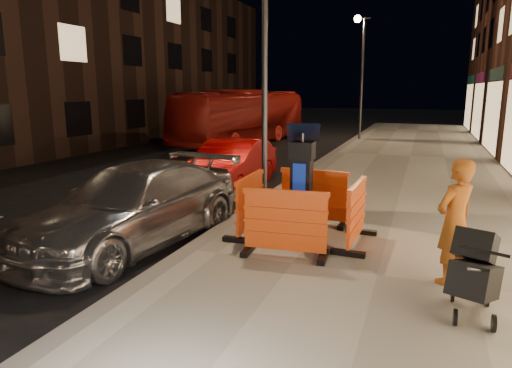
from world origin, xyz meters
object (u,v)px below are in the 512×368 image
(parking_kiosk, at_px, (301,185))
(barrier_front, at_px, (285,223))
(car_red, at_px, (232,189))
(man, at_px, (455,222))
(car_silver, at_px, (136,243))
(bus_doubledecker, at_px, (243,144))
(barrier_bldgside, at_px, (356,214))
(barrier_kerbside, at_px, (250,204))
(barrier_back, at_px, (314,197))
(stroller, at_px, (475,276))

(parking_kiosk, height_order, barrier_front, parking_kiosk)
(car_red, relative_size, man, 2.44)
(car_silver, height_order, bus_doubledecker, bus_doubledecker)
(barrier_bldgside, distance_m, man, 1.84)
(barrier_kerbside, distance_m, car_red, 4.44)
(barrier_back, xyz_separation_m, barrier_bldgside, (0.95, -0.95, 0.00))
(barrier_front, bearing_deg, stroller, -27.06)
(barrier_back, bearing_deg, barrier_bldgside, -41.60)
(parking_kiosk, xyz_separation_m, barrier_bldgside, (0.95, 0.00, -0.42))
(car_red, bearing_deg, car_silver, -89.97)
(parking_kiosk, height_order, stroller, parking_kiosk)
(barrier_kerbside, relative_size, stroller, 1.42)
(parking_kiosk, bearing_deg, car_red, 128.10)
(parking_kiosk, relative_size, bus_doubledecker, 0.20)
(parking_kiosk, distance_m, stroller, 3.31)
(car_silver, relative_size, bus_doubledecker, 0.50)
(parking_kiosk, distance_m, barrier_bldgside, 1.04)
(parking_kiosk, xyz_separation_m, bus_doubledecker, (-6.69, 13.89, -1.10))
(barrier_back, bearing_deg, man, -37.56)
(barrier_front, relative_size, barrier_kerbside, 1.00)
(parking_kiosk, height_order, barrier_back, parking_kiosk)
(barrier_front, relative_size, barrier_back, 1.00)
(bus_doubledecker, bearing_deg, stroller, -51.18)
(bus_doubledecker, height_order, man, man)
(barrier_front, xyz_separation_m, barrier_kerbside, (-0.95, 0.95, 0.00))
(bus_doubledecker, bearing_deg, barrier_kerbside, -58.95)
(barrier_kerbside, xyz_separation_m, bus_doubledecker, (-5.74, 13.89, -0.68))
(barrier_kerbside, distance_m, man, 3.53)
(parking_kiosk, bearing_deg, car_silver, -161.94)
(barrier_kerbside, xyz_separation_m, car_red, (-2.05, 3.88, -0.68))
(parking_kiosk, height_order, car_red, parking_kiosk)
(barrier_bldgside, height_order, stroller, barrier_bldgside)
(barrier_back, relative_size, man, 0.80)
(barrier_back, relative_size, barrier_kerbside, 1.00)
(barrier_back, relative_size, car_red, 0.33)
(barrier_front, xyz_separation_m, man, (2.38, -0.17, 0.32))
(barrier_bldgside, bearing_deg, barrier_back, 47.40)
(parking_kiosk, height_order, barrier_kerbside, parking_kiosk)
(barrier_kerbside, bearing_deg, barrier_back, -46.60)
(barrier_bldgside, bearing_deg, car_silver, 105.77)
(barrier_bldgside, bearing_deg, stroller, -138.64)
(barrier_bldgside, height_order, car_silver, barrier_bldgside)
(barrier_front, height_order, barrier_bldgside, same)
(stroller, bearing_deg, car_silver, -170.38)
(barrier_back, xyz_separation_m, man, (2.38, -2.07, 0.32))
(parking_kiosk, height_order, bus_doubledecker, parking_kiosk)
(barrier_back, bearing_deg, barrier_front, -86.60)
(barrier_kerbside, height_order, car_silver, barrier_kerbside)
(barrier_kerbside, distance_m, bus_doubledecker, 15.04)
(barrier_back, xyz_separation_m, barrier_kerbside, (-0.95, -0.95, 0.00))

